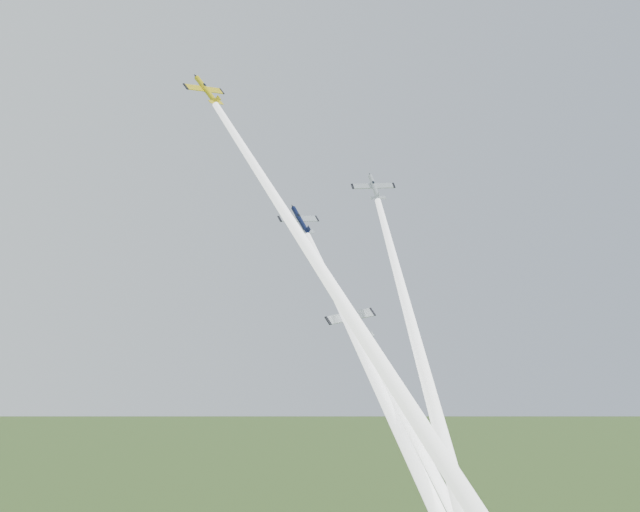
{
  "coord_description": "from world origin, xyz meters",
  "views": [
    {
      "loc": [
        -62.87,
        -98.45,
        78.43
      ],
      "look_at": [
        0.0,
        -6.0,
        92.0
      ],
      "focal_mm": 45.0,
      "sensor_mm": 36.0,
      "label": 1
    }
  ],
  "objects": [
    {
      "name": "plane_yellow",
      "position": [
        -12.4,
        5.62,
        116.98
      ],
      "size": [
        9.48,
        7.18,
        7.73
      ],
      "primitive_type": null,
      "rotation": [
        0.91,
        -0.16,
        0.28
      ],
      "color": "gold"
    },
    {
      "name": "smoke_trail_yellow",
      "position": [
        -5.7,
        -17.29,
        86.44
      ],
      "size": [
        14.93,
        44.35,
        57.41
      ],
      "primitive_type": null,
      "rotation": [
        -0.66,
        0.0,
        0.28
      ],
      "color": "white"
    },
    {
      "name": "plane_navy",
      "position": [
        3.12,
        4.0,
        98.78
      ],
      "size": [
        7.68,
        5.32,
        6.95
      ],
      "primitive_type": null,
      "rotation": [
        0.91,
        -0.1,
        -0.01
      ],
      "color": "#0C1436"
    },
    {
      "name": "smoke_trail_navy",
      "position": [
        2.86,
        -17.7,
        71.01
      ],
      "size": [
        2.73,
        41.25,
        51.88
      ],
      "primitive_type": null,
      "rotation": [
        -0.66,
        0.0,
        -0.01
      ],
      "color": "white"
    },
    {
      "name": "plane_silver_right",
      "position": [
        15.36,
        1.11,
        104.91
      ],
      "size": [
        8.37,
        7.77,
        6.84
      ],
      "primitive_type": null,
      "rotation": [
        0.91,
        -0.07,
        -0.38
      ],
      "color": "#B5BDC5"
    },
    {
      "name": "smoke_trail_silver_right",
      "position": [
        7.35,
        -18.68,
        77.59
      ],
      "size": [
        17.28,
        38.4,
        50.98
      ],
      "primitive_type": null,
      "rotation": [
        -0.66,
        0.0,
        -0.38
      ],
      "color": "white"
    },
    {
      "name": "plane_silver_low",
      "position": [
        5.03,
        -7.06,
        83.29
      ],
      "size": [
        10.13,
        6.78,
        9.07
      ],
      "primitive_type": null,
      "rotation": [
        0.91,
        -0.18,
        0.05
      ],
      "color": "#A9B2B7"
    }
  ]
}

